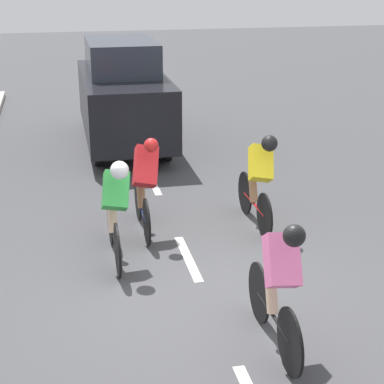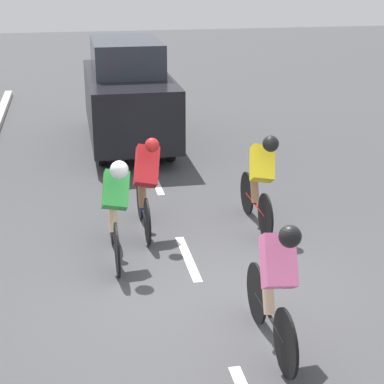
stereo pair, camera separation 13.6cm
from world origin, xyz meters
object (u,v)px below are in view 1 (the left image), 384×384
at_px(cyclist_green, 115,207).
at_px(cyclist_red, 145,183).
at_px(support_car, 123,94).
at_px(cyclist_pink, 279,282).
at_px(cyclist_yellow, 259,177).

xyz_separation_m(cyclist_green, cyclist_red, (-0.50, -0.87, 0.01)).
relative_size(cyclist_red, support_car, 0.38).
distance_m(cyclist_green, cyclist_pink, 2.78).
bearing_deg(support_car, cyclist_green, 82.72).
bearing_deg(cyclist_green, cyclist_yellow, -161.47).
bearing_deg(cyclist_yellow, support_car, -73.54).
bearing_deg(cyclist_pink, support_car, -85.13).
bearing_deg(cyclist_pink, cyclist_red, -74.43).
relative_size(cyclist_green, cyclist_yellow, 1.04).
relative_size(cyclist_yellow, cyclist_pink, 0.99).
xyz_separation_m(cyclist_red, support_car, (-0.22, -4.81, 0.33)).
bearing_deg(cyclist_green, support_car, -97.28).
distance_m(cyclist_pink, cyclist_red, 3.38).
bearing_deg(support_car, cyclist_yellow, 106.46).
distance_m(cyclist_green, cyclist_yellow, 2.30).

